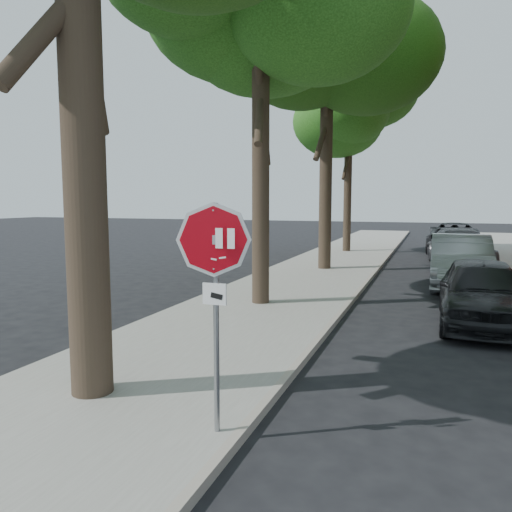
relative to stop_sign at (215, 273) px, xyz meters
The scene contains 11 objects.
ground 2.07m from the stop_sign, ahead, with size 120.00×120.00×0.00m, color black.
sidewalk_left 12.31m from the stop_sign, 98.51° to the left, with size 4.00×55.00×0.12m, color gray.
curb_left 12.17m from the stop_sign, 88.81° to the left, with size 0.12×55.00×0.13m, color #9E9384.
stop_sign is the anchor object (origin of this frame).
tree_mid_a 9.31m from the stop_sign, 105.07° to the left, with size 5.59×5.19×9.84m.
tree_mid_b 15.48m from the stop_sign, 96.95° to the left, with size 5.88×5.46×10.36m.
tree_far 21.88m from the stop_sign, 95.46° to the left, with size 5.29×4.91×9.33m.
car_a 7.73m from the stop_sign, 64.40° to the left, with size 1.76×4.36×1.49m, color black.
car_b 12.33m from the stop_sign, 75.43° to the left, with size 1.75×5.03×1.66m, color gray.
car_c 17.73m from the stop_sign, 79.25° to the left, with size 2.18×5.36×1.56m, color #545459.
car_d 23.43m from the stop_sign, 81.91° to the left, with size 2.60×5.63×1.56m, color black.
Camera 1 is at (1.55, -4.98, 2.75)m, focal length 35.00 mm.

